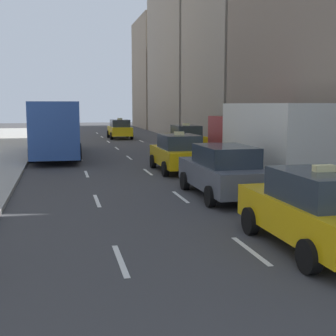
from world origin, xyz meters
TOP-DOWN VIEW (x-y plane):
  - lane_markings at (2.60, 23.00)m, footprint 5.72×56.00m
  - building_row_right at (12.00, 30.75)m, footprint 6.00×66.83m
  - taxi_lead at (4.00, 41.43)m, footprint 2.02×4.40m
  - taxi_second at (6.80, 28.93)m, footprint 2.02×4.40m
  - taxi_third at (4.00, 7.78)m, footprint 2.02×4.40m
  - taxi_fourth at (4.00, 19.86)m, footprint 2.02×4.40m
  - sedan_black_near at (4.00, 13.72)m, footprint 2.02×4.81m
  - city_bus at (-1.61, 28.19)m, footprint 2.80×11.61m
  - box_truck at (6.80, 16.38)m, footprint 2.58×8.40m

SIDE VIEW (x-z plane):
  - lane_markings at x=2.60m, z-range 0.00..0.01m
  - taxi_lead at x=4.00m, z-range -0.05..1.82m
  - taxi_second at x=6.80m, z-range -0.05..1.82m
  - taxi_third at x=4.00m, z-range -0.05..1.82m
  - taxi_fourth at x=4.00m, z-range -0.05..1.82m
  - sedan_black_near at x=4.00m, z-range 0.02..1.77m
  - box_truck at x=6.80m, z-range 0.14..3.29m
  - city_bus at x=-1.61m, z-range 0.16..3.41m
  - building_row_right at x=12.00m, z-range -2.62..23.25m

